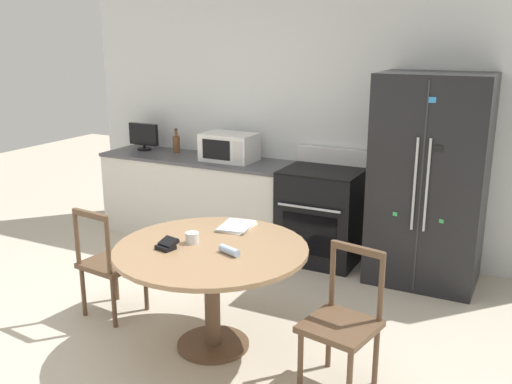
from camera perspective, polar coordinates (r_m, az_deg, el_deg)
ground_plane at (r=4.14m, az=-9.71°, el=-16.38°), size 14.00×14.00×0.00m
back_wall at (r=5.92m, az=5.17°, el=6.92°), size 5.20×0.10×2.60m
kitchen_counter at (r=6.29m, az=-5.88°, el=-0.50°), size 2.16×0.64×0.90m
refrigerator at (r=5.23m, az=16.91°, el=1.09°), size 0.94×0.73×1.87m
oven_range at (r=5.64m, az=6.58°, el=-2.24°), size 0.75×0.68×1.08m
microwave at (r=5.96m, az=-2.68°, el=4.51°), size 0.55×0.38×0.29m
countertop_tv at (r=6.63m, az=-11.17°, el=5.55°), size 0.37×0.16×0.31m
counter_bottle at (r=6.44m, az=-7.96°, el=4.83°), size 0.08×0.08×0.27m
dining_table at (r=3.99m, az=-4.48°, el=-7.20°), size 1.34×1.34×0.76m
dining_chair_right at (r=3.67m, az=8.62°, el=-12.91°), size 0.49×0.49×0.90m
dining_chair_left at (r=4.65m, az=-14.38°, el=-6.94°), size 0.46×0.46×0.90m
candle_glass at (r=4.02m, az=-6.40°, el=-4.64°), size 0.10×0.10×0.08m
folded_napkin at (r=3.80m, az=-2.68°, el=-5.88°), size 0.17×0.11×0.05m
wallet at (r=3.94m, az=-8.88°, el=-5.25°), size 0.14×0.15×0.07m
mail_stack at (r=4.31m, az=-1.98°, el=-3.45°), size 0.26×0.33×0.02m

